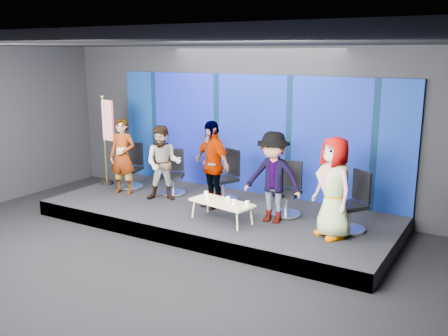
{
  "coord_description": "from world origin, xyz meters",
  "views": [
    {
      "loc": [
        5.0,
        -5.69,
        3.39
      ],
      "look_at": [
        0.21,
        2.4,
        1.18
      ],
      "focal_mm": 40.0,
      "sensor_mm": 36.0,
      "label": 1
    }
  ],
  "objects_px": {
    "coffee_table": "(222,203)",
    "mug_e": "(247,204)",
    "chair_e": "(352,211)",
    "flag_stand": "(107,138)",
    "panelist_b": "(163,163)",
    "mug_d": "(234,202)",
    "mug_b": "(208,197)",
    "panelist_a": "(123,157)",
    "chair_c": "(225,184)",
    "panelist_d": "(273,177)",
    "chair_d": "(287,198)",
    "mug_c": "(228,199)",
    "mug_a": "(206,194)",
    "panelist_c": "(212,164)",
    "chair_a": "(132,173)",
    "panelist_e": "(334,188)",
    "chair_b": "(174,179)"
  },
  "relations": [
    {
      "from": "chair_a",
      "to": "flag_stand",
      "type": "distance_m",
      "value": 0.99
    },
    {
      "from": "panelist_a",
      "to": "coffee_table",
      "type": "bearing_deg",
      "value": -21.26
    },
    {
      "from": "panelist_a",
      "to": "chair_d",
      "type": "xyz_separation_m",
      "value": [
        3.73,
        0.46,
        -0.49
      ]
    },
    {
      "from": "panelist_b",
      "to": "coffee_table",
      "type": "relative_size",
      "value": 1.23
    },
    {
      "from": "chair_d",
      "to": "panelist_e",
      "type": "relative_size",
      "value": 0.6
    },
    {
      "from": "panelist_a",
      "to": "mug_e",
      "type": "xyz_separation_m",
      "value": [
        3.37,
        -0.51,
        -0.41
      ]
    },
    {
      "from": "chair_b",
      "to": "flag_stand",
      "type": "distance_m",
      "value": 1.93
    },
    {
      "from": "chair_b",
      "to": "mug_e",
      "type": "height_order",
      "value": "chair_b"
    },
    {
      "from": "mug_c",
      "to": "panelist_d",
      "type": "bearing_deg",
      "value": 26.36
    },
    {
      "from": "chair_a",
      "to": "mug_c",
      "type": "bearing_deg",
      "value": -27.1
    },
    {
      "from": "panelist_d",
      "to": "mug_e",
      "type": "height_order",
      "value": "panelist_d"
    },
    {
      "from": "panelist_d",
      "to": "flag_stand",
      "type": "bearing_deg",
      "value": 171.88
    },
    {
      "from": "chair_e",
      "to": "mug_c",
      "type": "bearing_deg",
      "value": -128.88
    },
    {
      "from": "mug_b",
      "to": "flag_stand",
      "type": "xyz_separation_m",
      "value": [
        -3.33,
        0.88,
        0.7
      ]
    },
    {
      "from": "mug_d",
      "to": "flag_stand",
      "type": "relative_size",
      "value": 0.05
    },
    {
      "from": "mug_b",
      "to": "mug_c",
      "type": "relative_size",
      "value": 1.18
    },
    {
      "from": "panelist_c",
      "to": "mug_c",
      "type": "bearing_deg",
      "value": -16.87
    },
    {
      "from": "chair_a",
      "to": "panelist_e",
      "type": "xyz_separation_m",
      "value": [
        5.03,
        -0.7,
        0.53
      ]
    },
    {
      "from": "panelist_b",
      "to": "panelist_a",
      "type": "bearing_deg",
      "value": 156.74
    },
    {
      "from": "panelist_a",
      "to": "chair_e",
      "type": "height_order",
      "value": "panelist_a"
    },
    {
      "from": "chair_a",
      "to": "panelist_d",
      "type": "bearing_deg",
      "value": -18.9
    },
    {
      "from": "chair_e",
      "to": "panelist_c",
      "type": "bearing_deg",
      "value": -144.22
    },
    {
      "from": "panelist_a",
      "to": "coffee_table",
      "type": "height_order",
      "value": "panelist_a"
    },
    {
      "from": "chair_c",
      "to": "chair_e",
      "type": "bearing_deg",
      "value": 13.24
    },
    {
      "from": "flag_stand",
      "to": "chair_e",
      "type": "bearing_deg",
      "value": 5.84
    },
    {
      "from": "coffee_table",
      "to": "mug_c",
      "type": "height_order",
      "value": "mug_c"
    },
    {
      "from": "chair_a",
      "to": "mug_a",
      "type": "relative_size",
      "value": 10.92
    },
    {
      "from": "panelist_c",
      "to": "panelist_d",
      "type": "relative_size",
      "value": 1.05
    },
    {
      "from": "mug_b",
      "to": "panelist_a",
      "type": "bearing_deg",
      "value": 168.39
    },
    {
      "from": "chair_d",
      "to": "chair_e",
      "type": "height_order",
      "value": "chair_e"
    },
    {
      "from": "chair_b",
      "to": "chair_d",
      "type": "height_order",
      "value": "chair_d"
    },
    {
      "from": "mug_a",
      "to": "chair_e",
      "type": "bearing_deg",
      "value": 11.89
    },
    {
      "from": "chair_c",
      "to": "mug_e",
      "type": "height_order",
      "value": "chair_c"
    },
    {
      "from": "chair_b",
      "to": "mug_b",
      "type": "distance_m",
      "value": 1.9
    },
    {
      "from": "chair_e",
      "to": "chair_a",
      "type": "bearing_deg",
      "value": -148.04
    },
    {
      "from": "chair_c",
      "to": "chair_e",
      "type": "relative_size",
      "value": 1.02
    },
    {
      "from": "coffee_table",
      "to": "mug_e",
      "type": "relative_size",
      "value": 13.26
    },
    {
      "from": "chair_c",
      "to": "mug_d",
      "type": "bearing_deg",
      "value": -31.52
    },
    {
      "from": "coffee_table",
      "to": "panelist_d",
      "type": "bearing_deg",
      "value": 29.3
    },
    {
      "from": "panelist_a",
      "to": "chair_a",
      "type": "bearing_deg",
      "value": 99.52
    },
    {
      "from": "panelist_b",
      "to": "mug_d",
      "type": "xyz_separation_m",
      "value": [
        2.05,
        -0.6,
        -0.37
      ]
    },
    {
      "from": "chair_e",
      "to": "flag_stand",
      "type": "xyz_separation_m",
      "value": [
        -5.83,
        0.13,
        0.77
      ]
    },
    {
      "from": "mug_a",
      "to": "panelist_a",
      "type": "bearing_deg",
      "value": 172.18
    },
    {
      "from": "mug_a",
      "to": "mug_d",
      "type": "xyz_separation_m",
      "value": [
        0.75,
        -0.23,
        0.0
      ]
    },
    {
      "from": "panelist_b",
      "to": "panelist_e",
      "type": "height_order",
      "value": "panelist_e"
    },
    {
      "from": "panelist_b",
      "to": "mug_e",
      "type": "xyz_separation_m",
      "value": [
        2.29,
        -0.56,
        -0.37
      ]
    },
    {
      "from": "mug_b",
      "to": "mug_d",
      "type": "height_order",
      "value": "mug_b"
    },
    {
      "from": "panelist_c",
      "to": "mug_e",
      "type": "distance_m",
      "value": 1.43
    },
    {
      "from": "chair_c",
      "to": "mug_d",
      "type": "height_order",
      "value": "chair_c"
    },
    {
      "from": "chair_a",
      "to": "chair_c",
      "type": "xyz_separation_m",
      "value": [
        2.4,
        0.21,
        0.02
      ]
    }
  ]
}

